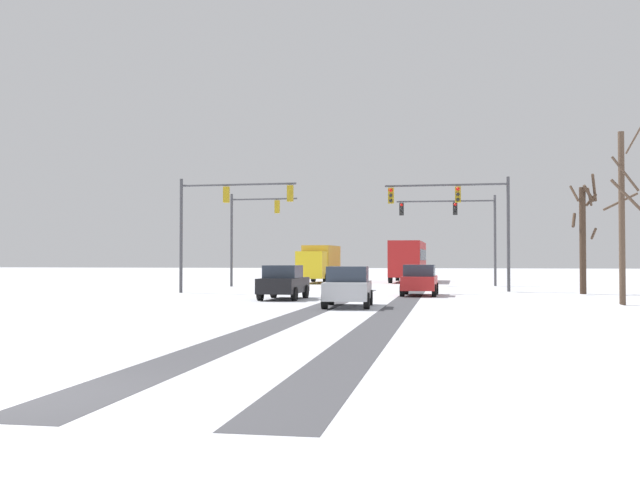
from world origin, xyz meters
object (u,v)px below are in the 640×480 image
object	(u,v)px
traffic_signal_near_left	(221,210)
traffic_signal_far_left	(249,224)
box_truck_delivery	(319,263)
bare_tree_sidewalk_far	(584,232)
traffic_signal_far_right	(460,221)
car_silver_third	(348,287)
car_black_second	(283,282)
traffic_signal_near_right	(464,210)
bare_tree_sidewalk_mid	(622,213)
car_red_lead	(420,280)
bus_oncoming	(408,258)

from	to	relation	value
traffic_signal_near_left	traffic_signal_far_left	bearing A→B (deg)	96.32
traffic_signal_far_left	box_truck_delivery	bearing A→B (deg)	69.32
traffic_signal_far_left	bare_tree_sidewalk_far	world-z (taller)	bare_tree_sidewalk_far
traffic_signal_far_right	car_silver_third	distance (m)	25.62
car_black_second	box_truck_delivery	distance (m)	24.94
traffic_signal_near_right	bare_tree_sidewalk_mid	xyz separation A→B (m)	(6.27, -9.93, -0.86)
traffic_signal_far_right	bare_tree_sidewalk_far	size ratio (longest dim) A/B	1.08
car_red_lead	car_black_second	world-z (taller)	same
traffic_signal_far_right	bare_tree_sidewalk_far	world-z (taller)	bare_tree_sidewalk_far
car_red_lead	traffic_signal_near_left	bearing A→B (deg)	174.88
traffic_signal_near_left	car_black_second	distance (m)	8.46
car_black_second	bare_tree_sidewalk_mid	distance (m)	15.33
traffic_signal_near_left	car_silver_third	xyz separation A→B (m)	(8.69, -10.88, -3.86)
traffic_signal_near_right	traffic_signal_far_right	xyz separation A→B (m)	(-0.05, 11.88, 0.01)
car_silver_third	bus_oncoming	size ratio (longest dim) A/B	0.38
traffic_signal_far_right	box_truck_delivery	xyz separation A→B (m)	(-11.15, 5.08, -3.05)
car_black_second	bus_oncoming	distance (m)	29.18
car_silver_third	bus_oncoming	xyz separation A→B (m)	(0.60, 33.98, 1.18)
bus_oncoming	bare_tree_sidewalk_far	world-z (taller)	bare_tree_sidewalk_far
traffic_signal_near_left	traffic_signal_near_right	size ratio (longest dim) A/B	0.98
traffic_signal_near_left	bus_oncoming	size ratio (longest dim) A/B	0.62
traffic_signal_near_right	traffic_signal_far_right	world-z (taller)	same
traffic_signal_far_right	bus_oncoming	world-z (taller)	traffic_signal_far_right
traffic_signal_near_right	car_black_second	world-z (taller)	traffic_signal_near_right
traffic_signal_near_left	bare_tree_sidewalk_mid	xyz separation A→B (m)	(19.78, -7.81, -0.85)
traffic_signal_near_right	car_black_second	bearing A→B (deg)	-137.71
traffic_signal_far_left	traffic_signal_near_right	bearing A→B (deg)	-28.38
bare_tree_sidewalk_mid	bare_tree_sidewalk_far	distance (m)	10.12
car_red_lead	car_black_second	distance (m)	7.83
car_silver_third	bare_tree_sidewalk_far	bearing A→B (deg)	49.46
traffic_signal_near_right	traffic_signal_far_left	bearing A→B (deg)	151.62
traffic_signal_far_left	car_silver_third	world-z (taller)	traffic_signal_far_left
bus_oncoming	bare_tree_sidewalk_mid	bearing A→B (deg)	-71.26
bus_oncoming	box_truck_delivery	bearing A→B (deg)	-150.02
traffic_signal_far_right	bare_tree_sidewalk_mid	size ratio (longest dim) A/B	0.91
traffic_signal_far_right	bare_tree_sidewalk_mid	distance (m)	22.72
traffic_signal_far_left	car_red_lead	distance (m)	16.85
bus_oncoming	bare_tree_sidewalk_far	size ratio (longest dim) A/B	1.69
traffic_signal_near_left	car_black_second	xyz separation A→B (m)	(4.89, -5.72, -3.86)
traffic_signal_near_left	bus_oncoming	xyz separation A→B (m)	(9.29, 23.10, -2.69)
bus_oncoming	car_black_second	bearing A→B (deg)	-98.66
traffic_signal_far_left	traffic_signal_near_left	bearing A→B (deg)	-83.68
car_black_second	bare_tree_sidewalk_mid	xyz separation A→B (m)	(14.88, -2.10, 3.01)
car_black_second	box_truck_delivery	size ratio (longest dim) A/B	0.55
traffic_signal_far_right	bare_tree_sidewalk_far	distance (m)	13.45
traffic_signal_far_left	traffic_signal_far_right	bearing A→B (deg)	15.29
bare_tree_sidewalk_far	traffic_signal_far_right	bearing A→B (deg)	119.06
car_red_lead	box_truck_delivery	xyz separation A→B (m)	(-8.83, 20.08, 0.82)
traffic_signal_near_left	car_silver_third	distance (m)	14.45
car_red_lead	traffic_signal_far_left	bearing A→B (deg)	138.07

